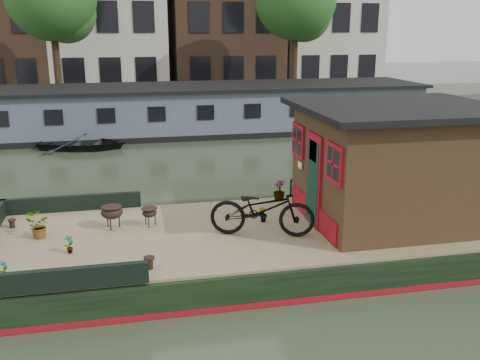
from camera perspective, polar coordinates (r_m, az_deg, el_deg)
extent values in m
plane|color=#2F3924|center=(11.29, 5.53, -7.97)|extent=(120.00, 120.00, 0.00)
cube|color=black|center=(11.17, 5.57, -6.56)|extent=(12.00, 4.00, 0.60)
cube|color=maroon|center=(11.27, 5.54, -7.69)|extent=(12.02, 4.02, 0.10)
cube|color=#9C8860|center=(11.05, 5.62, -5.00)|extent=(11.80, 3.80, 0.05)
cube|color=black|center=(12.39, -17.50, -2.38)|extent=(3.00, 0.12, 0.35)
cube|color=black|center=(8.84, -19.63, -10.05)|extent=(3.00, 0.12, 0.35)
cube|color=#311D13|center=(11.54, 16.25, 1.45)|extent=(3.50, 3.00, 2.30)
cube|color=black|center=(11.31, 16.73, 7.39)|extent=(4.00, 3.50, 0.12)
cube|color=maroon|center=(10.88, 7.86, -0.01)|extent=(0.06, 0.80, 1.90)
cube|color=black|center=(10.88, 7.76, -0.27)|extent=(0.04, 0.64, 1.70)
cube|color=maroon|center=(9.78, 10.06, 1.73)|extent=(0.06, 0.72, 0.72)
cube|color=maroon|center=(11.70, 6.25, 4.20)|extent=(0.06, 0.72, 0.72)
imported|color=black|center=(10.35, 2.38, -3.12)|extent=(2.15, 1.29, 1.07)
imported|color=brown|center=(10.12, -17.76, -6.53)|extent=(0.22, 0.22, 0.35)
imported|color=brown|center=(11.18, 2.44, -3.71)|extent=(0.22, 0.21, 0.31)
imported|color=brown|center=(11.00, -20.80, -4.62)|extent=(0.45, 0.39, 0.49)
imported|color=brown|center=(12.56, 4.20, -1.11)|extent=(0.37, 0.37, 0.48)
imported|color=#9F512E|center=(9.55, -23.87, -8.70)|extent=(0.16, 0.19, 0.30)
cylinder|color=black|center=(11.80, -23.14, -4.29)|extent=(0.16, 0.16, 0.18)
cylinder|color=black|center=(9.20, -9.64, -8.70)|extent=(0.19, 0.19, 0.21)
imported|color=black|center=(21.79, -16.46, 4.11)|extent=(3.83, 3.12, 0.70)
cube|color=#4F586A|center=(24.30, -4.38, 7.43)|extent=(20.00, 4.00, 2.00)
cube|color=black|center=(24.17, -4.43, 9.90)|extent=(20.40, 4.40, 0.12)
cube|color=black|center=(24.44, -4.34, 5.39)|extent=(20.00, 4.05, 0.24)
cube|color=#47443F|center=(30.77, -6.02, 8.14)|extent=(60.00, 6.00, 0.90)
cylinder|color=#332316|center=(29.06, -18.95, 11.79)|extent=(0.36, 0.36, 4.00)
sphere|color=#1D4115|center=(29.26, -18.11, 16.60)|extent=(3.00, 3.00, 3.00)
cylinder|color=#332316|center=(30.30, 5.80, 12.68)|extent=(0.36, 0.36, 4.00)
sphere|color=#1D4115|center=(30.74, 6.86, 17.17)|extent=(3.00, 3.00, 3.00)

